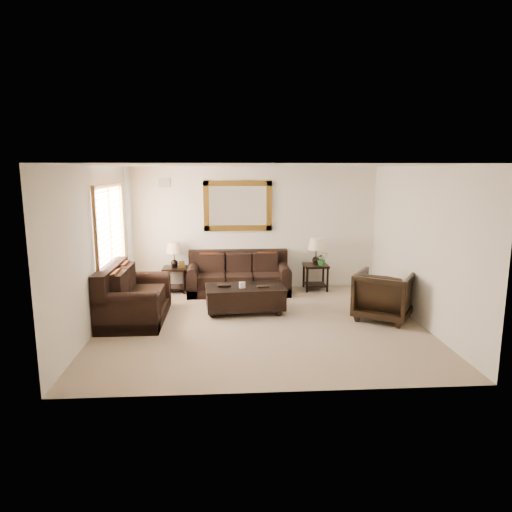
{
  "coord_description": "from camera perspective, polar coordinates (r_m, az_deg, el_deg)",
  "views": [
    {
      "loc": [
        -0.57,
        -7.55,
        2.63
      ],
      "look_at": [
        -0.05,
        0.6,
        1.08
      ],
      "focal_mm": 32.0,
      "sensor_mm": 36.0,
      "label": 1
    }
  ],
  "objects": [
    {
      "name": "coffee_table",
      "position": [
        8.55,
        -1.39,
        -5.02
      ],
      "size": [
        1.52,
        0.9,
        0.62
      ],
      "rotation": [
        0.0,
        0.0,
        0.08
      ],
      "color": "black",
      "rests_on": "room"
    },
    {
      "name": "window",
      "position": [
        8.78,
        -17.72,
        3.16
      ],
      "size": [
        0.07,
        1.96,
        1.66
      ],
      "color": "white",
      "rests_on": "room"
    },
    {
      "name": "potted_plant",
      "position": [
        10.06,
        8.23,
        -0.52
      ],
      "size": [
        0.27,
        0.3,
        0.22
      ],
      "primitive_type": "imported",
      "rotation": [
        0.0,
        0.0,
        -0.05
      ],
      "color": "#20551D",
      "rests_on": "end_table_right"
    },
    {
      "name": "loveseat",
      "position": [
        8.41,
        -15.29,
        -5.28
      ],
      "size": [
        1.04,
        1.75,
        0.99
      ],
      "rotation": [
        0.0,
        0.0,
        1.57
      ],
      "color": "black",
      "rests_on": "room"
    },
    {
      "name": "sofa",
      "position": [
        9.9,
        -2.17,
        -2.75
      ],
      "size": [
        2.17,
        0.94,
        0.89
      ],
      "color": "black",
      "rests_on": "room"
    },
    {
      "name": "air_vent",
      "position": [
        10.12,
        -11.38,
        8.94
      ],
      "size": [
        0.25,
        0.02,
        0.18
      ],
      "primitive_type": "cube",
      "color": "#999999",
      "rests_on": "room"
    },
    {
      "name": "end_table_left",
      "position": [
        10.01,
        -10.17,
        -0.43
      ],
      "size": [
        0.5,
        0.5,
        1.1
      ],
      "color": "black",
      "rests_on": "room"
    },
    {
      "name": "end_table_right",
      "position": [
        10.12,
        7.5,
        -0.04
      ],
      "size": [
        0.53,
        0.53,
        1.16
      ],
      "color": "black",
      "rests_on": "room"
    },
    {
      "name": "room",
      "position": [
        7.68,
        0.63,
        1.15
      ],
      "size": [
        5.51,
        5.01,
        2.71
      ],
      "color": "gray",
      "rests_on": "ground"
    },
    {
      "name": "armchair",
      "position": [
        8.43,
        15.68,
        -4.49
      ],
      "size": [
        1.24,
        1.22,
        0.95
      ],
      "primitive_type": "imported",
      "rotation": [
        0.0,
        0.0,
        2.58
      ],
      "color": "black",
      "rests_on": "floor"
    },
    {
      "name": "mirror",
      "position": [
        10.05,
        -2.29,
        6.28
      ],
      "size": [
        1.5,
        0.06,
        1.1
      ],
      "color": "#503510",
      "rests_on": "room"
    }
  ]
}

